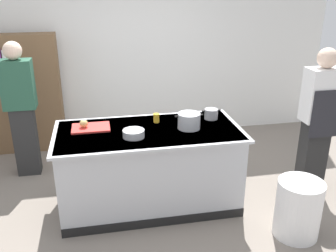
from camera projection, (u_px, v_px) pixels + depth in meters
ground_plane at (150, 203)px, 4.26m from camera, size 10.00×10.00×0.00m
back_wall at (128, 42)px, 5.62m from camera, size 6.40×0.12×3.00m
counter_island at (149, 167)px, 4.09m from camera, size 1.98×0.98×0.90m
cutting_board at (91, 128)px, 3.97m from camera, size 0.40×0.28×0.02m
onion at (84, 124)px, 3.93m from camera, size 0.09×0.09×0.09m
stock_pot at (189, 121)px, 3.95m from camera, size 0.31×0.24×0.17m
sauce_pan at (211, 114)px, 4.23m from camera, size 0.22×0.15×0.12m
mixing_bowl at (134, 133)px, 3.75m from camera, size 0.22×0.22×0.08m
juice_cup at (156, 118)px, 4.13m from camera, size 0.07×0.07×0.10m
trash_bin at (298, 209)px, 3.63m from camera, size 0.44×0.44×0.59m
person_chef at (318, 120)px, 4.19m from camera, size 0.38×0.25×1.72m
person_guest at (21, 107)px, 4.60m from camera, size 0.38×0.24×1.72m
bookshelf at (21, 94)px, 5.31m from camera, size 1.10×0.31×1.70m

